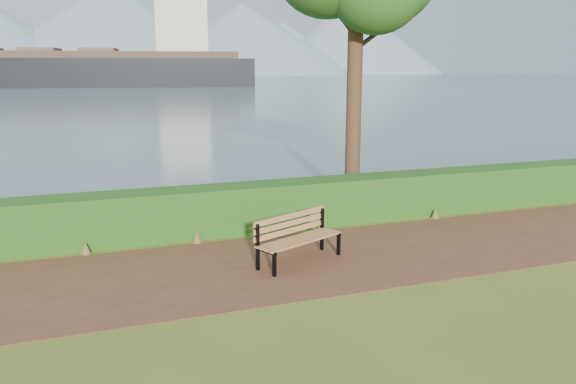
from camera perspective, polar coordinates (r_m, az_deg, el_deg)
name	(u,v)px	position (r m, az deg, el deg)	size (l,w,h in m)	color
ground	(283,270)	(9.83, -0.55, -7.92)	(140.00, 140.00, 0.00)	#56611B
path	(277,264)	(10.09, -1.12, -7.34)	(40.00, 3.40, 0.01)	#5C2D1F
hedge	(242,208)	(12.06, -4.66, -1.64)	(32.00, 0.85, 1.00)	#1C4914
water	(88,78)	(268.74, -19.64, 10.90)	(700.00, 510.00, 0.00)	#405668
mountains	(68,32)	(415.50, -21.49, 14.85)	(585.00, 190.00, 70.00)	gray
bench	(296,235)	(10.09, 0.85, -4.37)	(1.79, 1.16, 0.87)	black
cargo_ship	(71,69)	(121.52, -21.20, 11.56)	(78.44, 26.63, 23.54)	black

